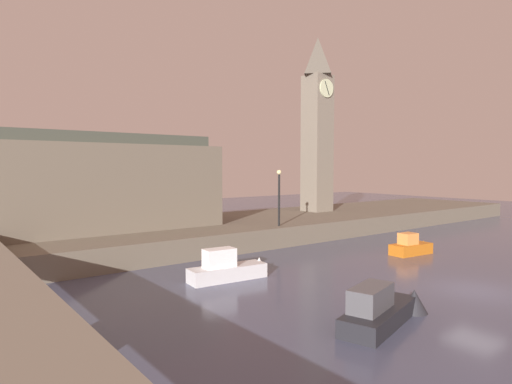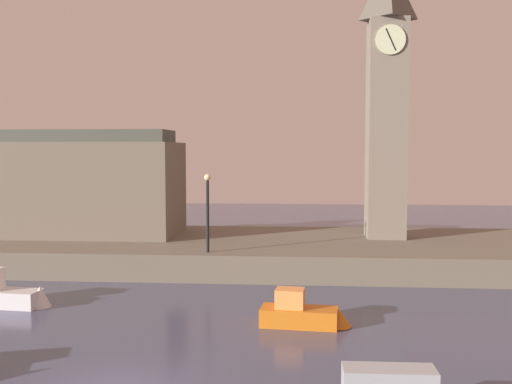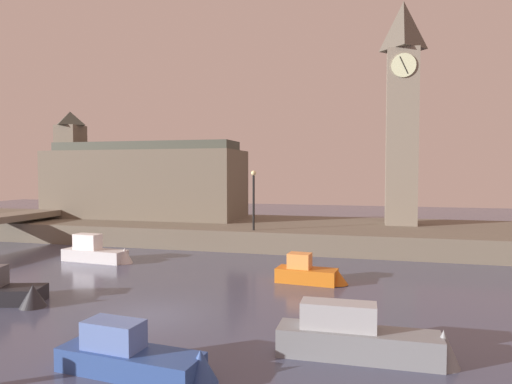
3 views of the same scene
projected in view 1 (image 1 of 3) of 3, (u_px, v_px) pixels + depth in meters
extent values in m
plane|color=#474C66|center=(475.00, 291.00, 21.15)|extent=(120.00, 120.00, 0.00)
cube|color=#6B6051|center=(237.00, 229.00, 36.96)|extent=(70.00, 12.00, 1.50)
cube|color=slate|center=(317.00, 144.00, 44.03)|extent=(2.35, 2.35, 13.54)
cylinder|color=beige|center=(327.00, 88.00, 42.74)|extent=(1.78, 0.12, 1.78)
cube|color=black|center=(327.00, 88.00, 42.69)|extent=(0.65, 0.04, 1.32)
pyramid|color=#554E43|center=(318.00, 57.00, 43.53)|extent=(2.58, 2.58, 3.75)
cube|color=#6B6051|center=(92.00, 188.00, 30.81)|extent=(17.75, 6.31, 6.02)
cube|color=#42473D|center=(91.00, 139.00, 30.61)|extent=(16.87, 3.79, 0.80)
cylinder|color=slate|center=(10.00, 358.00, 11.65)|extent=(2.35, 2.35, 1.78)
cylinder|color=black|center=(279.00, 200.00, 33.11)|extent=(0.16, 0.16, 3.88)
sphere|color=#F2E099|center=(279.00, 172.00, 32.99)|extent=(0.36, 0.36, 0.36)
cube|color=#232328|center=(380.00, 316.00, 16.59)|extent=(4.77, 2.66, 0.69)
cube|color=#515156|center=(371.00, 298.00, 16.21)|extent=(2.37, 1.58, 0.88)
cone|color=#232328|center=(414.00, 303.00, 17.97)|extent=(1.62, 1.62, 1.14)
cube|color=orange|center=(411.00, 249.00, 29.91)|extent=(3.16, 1.55, 0.73)
cube|color=#FF9947|center=(408.00, 239.00, 29.65)|extent=(1.21, 0.99, 0.77)
cone|color=orange|center=(423.00, 246.00, 30.84)|extent=(1.24, 1.24, 0.76)
cube|color=silver|center=(228.00, 273.00, 23.14)|extent=(4.32, 1.60, 0.76)
cube|color=white|center=(219.00, 258.00, 22.78)|extent=(1.71, 1.00, 0.97)
cone|color=silver|center=(259.00, 267.00, 24.42)|extent=(1.19, 1.19, 1.06)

